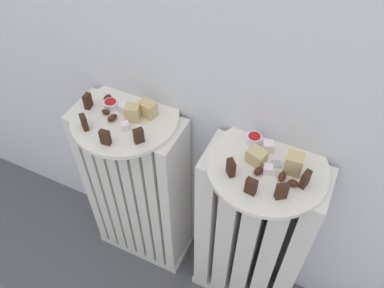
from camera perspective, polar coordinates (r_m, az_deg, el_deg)
radiator_left at (r=1.30m, az=-7.93°, el=-7.09°), size 0.33×0.14×0.67m
radiator_right at (r=1.22m, az=8.70°, el=-13.57°), size 0.33×0.14×0.67m
plate_left at (r=1.05m, az=-9.83°, el=3.92°), size 0.29×0.29×0.01m
plate_right at (r=0.93m, az=11.04°, el=-3.23°), size 0.29×0.29×0.01m
dark_cake_slice_left_0 at (r=1.08m, az=-15.13°, el=6.12°), size 0.02×0.03×0.04m
dark_cake_slice_left_1 at (r=1.02m, az=-15.63°, el=3.11°), size 0.03×0.03×0.04m
dark_cake_slice_left_2 at (r=0.97m, az=-12.69°, el=0.95°), size 0.03×0.02×0.04m
dark_cake_slice_left_3 at (r=0.96m, az=-7.88°, el=1.22°), size 0.03×0.03×0.04m
marble_cake_slice_left_0 at (r=1.02m, az=-6.54°, el=5.18°), size 0.05×0.04×0.04m
marble_cake_slice_left_1 at (r=1.01m, az=-8.76°, el=4.59°), size 0.04×0.04×0.05m
turkish_delight_left_0 at (r=1.05m, az=-8.63°, el=5.55°), size 0.03×0.03×0.02m
turkish_delight_left_1 at (r=1.05m, az=-9.86°, el=5.22°), size 0.03×0.03×0.03m
turkish_delight_left_2 at (r=1.00m, az=-9.82°, el=2.63°), size 0.03×0.03×0.02m
medjool_date_left_0 at (r=1.03m, az=-11.67°, el=3.80°), size 0.02×0.03×0.02m
medjool_date_left_1 at (r=1.05m, az=-12.61°, el=4.64°), size 0.02×0.01×0.01m
medjool_date_left_2 at (r=1.09m, az=-12.35°, el=6.65°), size 0.02×0.03×0.02m
jam_bowl_left at (r=1.07m, az=-11.89°, el=5.77°), size 0.04×0.04×0.02m
dark_cake_slice_right_0 at (r=0.88m, az=5.76°, el=-3.50°), size 0.03×0.03×0.04m
dark_cake_slice_right_1 at (r=0.86m, az=8.70°, el=-6.20°), size 0.03×0.02×0.04m
dark_cake_slice_right_2 at (r=0.86m, az=13.09°, el=-6.81°), size 0.03×0.03×0.04m
dark_cake_slice_right_3 at (r=0.89m, az=16.37°, el=-5.01°), size 0.02×0.03×0.04m
marble_cake_slice_right_0 at (r=0.91m, az=14.79°, el=-2.79°), size 0.04×0.04×0.05m
marble_cake_slice_right_1 at (r=0.92m, az=9.51°, el=-1.85°), size 0.05×0.05×0.04m
turkish_delight_right_0 at (r=0.91m, az=11.13°, el=-3.68°), size 0.03×0.03×0.02m
turkish_delight_right_1 at (r=0.95m, az=11.16°, el=-0.35°), size 0.03×0.03×0.02m
medjool_date_right_0 at (r=0.90m, az=9.77°, el=-4.00°), size 0.03×0.03×0.02m
medjool_date_right_1 at (r=0.90m, az=14.67°, el=-5.63°), size 0.02×0.02×0.02m
medjool_date_right_2 at (r=0.90m, az=13.15°, el=-4.70°), size 0.02×0.03×0.02m
jam_bowl_right at (r=0.96m, az=9.12°, el=0.69°), size 0.04×0.04×0.03m
fork at (r=0.91m, az=12.57°, el=-4.50°), size 0.05×0.10×0.00m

